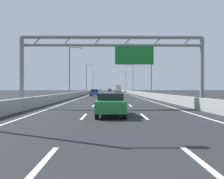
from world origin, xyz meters
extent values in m
plane|color=#262628|center=(0.00, 100.00, 0.00)|extent=(260.00, 260.00, 0.00)
cube|color=white|center=(-1.80, 3.50, 0.01)|extent=(0.16, 3.00, 0.01)
cube|color=white|center=(-1.80, 12.50, 0.01)|extent=(0.16, 3.00, 0.01)
cube|color=white|center=(-1.80, 21.50, 0.01)|extent=(0.16, 3.00, 0.01)
cube|color=white|center=(-1.80, 30.50, 0.01)|extent=(0.16, 3.00, 0.01)
cube|color=white|center=(-1.80, 39.50, 0.01)|extent=(0.16, 3.00, 0.01)
cube|color=white|center=(-1.80, 48.50, 0.01)|extent=(0.16, 3.00, 0.01)
cube|color=white|center=(-1.80, 57.50, 0.01)|extent=(0.16, 3.00, 0.01)
cube|color=white|center=(-1.80, 66.50, 0.01)|extent=(0.16, 3.00, 0.01)
cube|color=white|center=(-1.80, 75.50, 0.01)|extent=(0.16, 3.00, 0.01)
cube|color=white|center=(-1.80, 84.50, 0.01)|extent=(0.16, 3.00, 0.01)
cube|color=white|center=(-1.80, 93.50, 0.01)|extent=(0.16, 3.00, 0.01)
cube|color=white|center=(-1.80, 102.50, 0.01)|extent=(0.16, 3.00, 0.01)
cube|color=white|center=(-1.80, 111.50, 0.01)|extent=(0.16, 3.00, 0.01)
cube|color=white|center=(-1.80, 120.50, 0.01)|extent=(0.16, 3.00, 0.01)
cube|color=white|center=(-1.80, 129.50, 0.01)|extent=(0.16, 3.00, 0.01)
cube|color=white|center=(-1.80, 138.50, 0.01)|extent=(0.16, 3.00, 0.01)
cube|color=white|center=(-1.80, 147.50, 0.01)|extent=(0.16, 3.00, 0.01)
cube|color=white|center=(-1.80, 156.50, 0.01)|extent=(0.16, 3.00, 0.01)
cube|color=white|center=(1.80, 3.50, 0.01)|extent=(0.16, 3.00, 0.01)
cube|color=white|center=(1.80, 12.50, 0.01)|extent=(0.16, 3.00, 0.01)
cube|color=white|center=(1.80, 21.50, 0.01)|extent=(0.16, 3.00, 0.01)
cube|color=white|center=(1.80, 30.50, 0.01)|extent=(0.16, 3.00, 0.01)
cube|color=white|center=(1.80, 39.50, 0.01)|extent=(0.16, 3.00, 0.01)
cube|color=white|center=(1.80, 48.50, 0.01)|extent=(0.16, 3.00, 0.01)
cube|color=white|center=(1.80, 57.50, 0.01)|extent=(0.16, 3.00, 0.01)
cube|color=white|center=(1.80, 66.50, 0.01)|extent=(0.16, 3.00, 0.01)
cube|color=white|center=(1.80, 75.50, 0.01)|extent=(0.16, 3.00, 0.01)
cube|color=white|center=(1.80, 84.50, 0.01)|extent=(0.16, 3.00, 0.01)
cube|color=white|center=(1.80, 93.50, 0.01)|extent=(0.16, 3.00, 0.01)
cube|color=white|center=(1.80, 102.50, 0.01)|extent=(0.16, 3.00, 0.01)
cube|color=white|center=(1.80, 111.50, 0.01)|extent=(0.16, 3.00, 0.01)
cube|color=white|center=(1.80, 120.50, 0.01)|extent=(0.16, 3.00, 0.01)
cube|color=white|center=(1.80, 129.50, 0.01)|extent=(0.16, 3.00, 0.01)
cube|color=white|center=(1.80, 138.50, 0.01)|extent=(0.16, 3.00, 0.01)
cube|color=white|center=(1.80, 147.50, 0.01)|extent=(0.16, 3.00, 0.01)
cube|color=white|center=(1.80, 156.50, 0.01)|extent=(0.16, 3.00, 0.01)
cube|color=white|center=(-5.25, 88.00, 0.01)|extent=(0.16, 176.00, 0.01)
cube|color=white|center=(5.25, 88.00, 0.01)|extent=(0.16, 176.00, 0.01)
cube|color=#9E9E99|center=(-6.90, 110.00, 0.47)|extent=(0.45, 220.00, 0.95)
cube|color=#9E9E99|center=(6.90, 110.00, 0.47)|extent=(0.45, 220.00, 0.95)
cylinder|color=gray|center=(-7.95, 19.26, 3.10)|extent=(0.36, 0.36, 6.20)
cylinder|color=gray|center=(7.95, 19.26, 3.10)|extent=(0.36, 0.36, 6.20)
cylinder|color=gray|center=(0.00, 19.26, 6.20)|extent=(15.89, 0.32, 0.32)
cylinder|color=gray|center=(0.00, 19.26, 5.50)|extent=(15.89, 0.26, 0.26)
cylinder|color=gray|center=(-6.62, 19.26, 5.85)|extent=(0.74, 0.10, 0.74)
cylinder|color=gray|center=(-3.97, 19.26, 5.85)|extent=(0.74, 0.10, 0.74)
cylinder|color=gray|center=(-1.32, 19.26, 5.85)|extent=(0.74, 0.10, 0.74)
cylinder|color=gray|center=(1.32, 19.26, 5.85)|extent=(0.74, 0.10, 0.74)
cylinder|color=gray|center=(3.97, 19.26, 5.85)|extent=(0.74, 0.10, 0.74)
cylinder|color=gray|center=(6.62, 19.26, 5.85)|extent=(0.74, 0.10, 0.74)
cube|color=#19752D|center=(1.94, 19.26, 4.60)|extent=(3.40, 0.12, 1.60)
cylinder|color=slate|center=(-7.70, 43.11, 4.75)|extent=(0.20, 0.20, 9.50)
cylinder|color=slate|center=(-6.60, 43.11, 9.35)|extent=(2.20, 0.12, 0.12)
cube|color=#F2EAC6|center=(-5.50, 43.11, 9.25)|extent=(0.56, 0.28, 0.20)
cylinder|color=slate|center=(7.70, 43.11, 4.75)|extent=(0.20, 0.20, 9.50)
cylinder|color=slate|center=(6.60, 43.11, 9.35)|extent=(2.20, 0.12, 0.12)
cube|color=#F2EAC6|center=(5.50, 43.11, 9.25)|extent=(0.56, 0.28, 0.20)
cylinder|color=slate|center=(-7.70, 76.91, 4.75)|extent=(0.20, 0.20, 9.50)
cylinder|color=slate|center=(-6.60, 76.91, 9.35)|extent=(2.20, 0.12, 0.12)
cube|color=#F2EAC6|center=(-5.50, 76.91, 9.25)|extent=(0.56, 0.28, 0.20)
cylinder|color=slate|center=(7.70, 76.91, 4.75)|extent=(0.20, 0.20, 9.50)
cylinder|color=slate|center=(6.60, 76.91, 9.35)|extent=(2.20, 0.12, 0.12)
cube|color=#F2EAC6|center=(5.50, 76.91, 9.25)|extent=(0.56, 0.28, 0.20)
cylinder|color=slate|center=(-7.70, 110.71, 4.75)|extent=(0.20, 0.20, 9.50)
cylinder|color=slate|center=(-6.60, 110.71, 9.35)|extent=(2.20, 0.12, 0.12)
cube|color=#F2EAC6|center=(-5.50, 110.71, 9.25)|extent=(0.56, 0.28, 0.20)
cylinder|color=slate|center=(7.70, 110.71, 4.75)|extent=(0.20, 0.20, 9.50)
cylinder|color=slate|center=(6.60, 110.71, 9.35)|extent=(2.20, 0.12, 0.12)
cube|color=#F2EAC6|center=(5.50, 110.71, 9.25)|extent=(0.56, 0.28, 0.20)
cube|color=#1E7A38|center=(-0.21, 12.91, 0.64)|extent=(1.72, 4.33, 0.65)
cube|color=black|center=(-0.21, 12.98, 1.19)|extent=(1.51, 1.92, 0.43)
cylinder|color=black|center=(-0.96, 14.52, 0.32)|extent=(0.22, 0.64, 0.64)
cylinder|color=black|center=(0.54, 14.52, 0.32)|extent=(0.22, 0.64, 0.64)
cylinder|color=black|center=(-0.96, 11.29, 0.32)|extent=(0.22, 0.64, 0.64)
cylinder|color=black|center=(0.54, 11.29, 0.32)|extent=(0.22, 0.64, 0.64)
cube|color=orange|center=(3.77, 131.75, 0.65)|extent=(1.89, 4.45, 0.67)
cube|color=black|center=(3.77, 131.85, 1.21)|extent=(1.66, 2.07, 0.44)
cylinder|color=black|center=(2.93, 133.42, 0.32)|extent=(0.22, 0.64, 0.64)
cylinder|color=black|center=(4.60, 133.42, 0.32)|extent=(0.22, 0.64, 0.64)
cylinder|color=black|center=(2.93, 130.07, 0.32)|extent=(0.22, 0.64, 0.64)
cylinder|color=black|center=(4.60, 130.07, 0.32)|extent=(0.22, 0.64, 0.64)
cube|color=red|center=(0.25, 126.69, 0.67)|extent=(1.82, 4.14, 0.69)
cube|color=black|center=(0.25, 126.48, 1.24)|extent=(1.60, 1.73, 0.47)
cylinder|color=black|center=(-0.55, 128.21, 0.32)|extent=(0.22, 0.64, 0.64)
cylinder|color=black|center=(1.05, 128.21, 0.32)|extent=(0.22, 0.64, 0.64)
cylinder|color=black|center=(-0.55, 125.17, 0.32)|extent=(0.22, 0.64, 0.64)
cylinder|color=black|center=(1.05, 125.17, 0.32)|extent=(0.22, 0.64, 0.64)
cube|color=#A8ADB2|center=(3.59, 122.36, 0.64)|extent=(1.84, 4.68, 0.64)
cube|color=black|center=(3.59, 121.80, 1.18)|extent=(1.62, 2.23, 0.44)
cylinder|color=black|center=(2.78, 124.15, 0.32)|extent=(0.22, 0.64, 0.64)
cylinder|color=black|center=(4.39, 124.15, 0.32)|extent=(0.22, 0.64, 0.64)
cylinder|color=black|center=(2.78, 120.57, 0.32)|extent=(0.22, 0.64, 0.64)
cylinder|color=black|center=(4.39, 120.57, 0.32)|extent=(0.22, 0.64, 0.64)
cube|color=#2347AD|center=(-3.53, 51.78, 0.63)|extent=(1.79, 4.49, 0.62)
cube|color=black|center=(-3.53, 52.22, 1.21)|extent=(1.58, 1.81, 0.54)
cylinder|color=black|center=(-4.32, 53.48, 0.32)|extent=(0.22, 0.64, 0.64)
cylinder|color=black|center=(-2.75, 53.48, 0.32)|extent=(0.22, 0.64, 0.64)
cylinder|color=black|center=(-4.32, 50.08, 0.32)|extent=(0.22, 0.64, 0.64)
cylinder|color=black|center=(-2.75, 50.08, 0.32)|extent=(0.22, 0.64, 0.64)
cube|color=#B21E19|center=(3.59, 103.58, 1.53)|extent=(2.37, 2.28, 2.11)
cube|color=beige|center=(3.59, 99.41, 1.77)|extent=(2.37, 5.67, 2.58)
cylinder|color=black|center=(2.54, 103.82, 0.48)|extent=(0.28, 0.96, 0.96)
cylinder|color=black|center=(4.63, 103.82, 0.48)|extent=(0.28, 0.96, 0.96)
cylinder|color=black|center=(2.54, 97.98, 0.48)|extent=(0.28, 0.96, 0.96)
cylinder|color=black|center=(4.63, 97.98, 0.48)|extent=(0.28, 0.96, 0.96)
camera|label=1|loc=(-0.31, -1.78, 1.69)|focal=38.33mm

